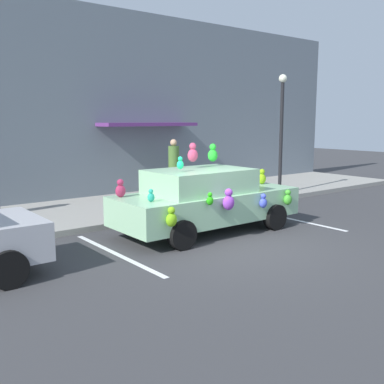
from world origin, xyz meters
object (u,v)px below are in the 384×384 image
(teddy_bear_on_sidewalk, at_px, (121,206))
(street_lamp_post, at_px, (282,122))
(plush_covered_car, at_px, (205,199))
(pedestrian_near_shopfront, at_px, (174,168))

(teddy_bear_on_sidewalk, bearing_deg, street_lamp_post, 0.55)
(plush_covered_car, xyz_separation_m, teddy_bear_on_sidewalk, (-1.17, 2.10, -0.35))
(street_lamp_post, bearing_deg, pedestrian_near_shopfront, 140.95)
(plush_covered_car, bearing_deg, teddy_bear_on_sidewalk, 119.15)
(pedestrian_near_shopfront, bearing_deg, street_lamp_post, -39.05)
(teddy_bear_on_sidewalk, height_order, street_lamp_post, street_lamp_post)
(plush_covered_car, height_order, pedestrian_near_shopfront, plush_covered_car)
(pedestrian_near_shopfront, bearing_deg, teddy_bear_on_sidewalk, -145.17)
(teddy_bear_on_sidewalk, xyz_separation_m, pedestrian_near_shopfront, (3.45, 2.40, 0.58))
(teddy_bear_on_sidewalk, height_order, pedestrian_near_shopfront, pedestrian_near_shopfront)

